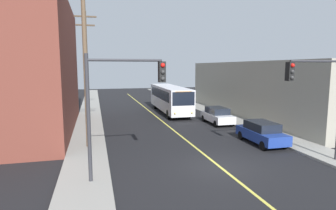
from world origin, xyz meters
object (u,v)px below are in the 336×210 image
Objects in this scene: traffic_signal_left_corner at (122,93)px; parked_car_blue at (262,132)px; utility_pole_mid at (87,60)px; traffic_signal_right_corner at (319,89)px; utility_pole_near at (85,52)px; city_bus at (170,98)px; parked_car_white at (217,115)px.

parked_car_blue is at bearing 22.05° from traffic_signal_left_corner.
traffic_signal_left_corner is at bearing -84.09° from utility_pole_mid.
utility_pole_mid is at bearing 123.52° from traffic_signal_right_corner.
utility_pole_near is 6.84m from traffic_signal_left_corner.
city_bus is 1.05× the size of utility_pole_near.
parked_car_white is 0.38× the size of utility_pole_near.
traffic_signal_left_corner is (-7.61, -19.62, 2.49)m from city_bus.
city_bus is 2.03× the size of traffic_signal_right_corner.
utility_pole_near is at bearing 170.41° from parked_car_blue.
city_bus is 2.77× the size of parked_car_white.
city_bus is 10.61m from utility_pole_mid.
city_bus is at bearing 109.15° from parked_car_white.
utility_pole_mid is (-12.32, 14.68, 5.50)m from parked_car_blue.
utility_pole_mid is at bearing 90.91° from utility_pole_near.
city_bus is 1.08× the size of utility_pole_mid.
utility_pole_near is 12.63m from utility_pole_mid.
utility_pole_mid reaches higher than traffic_signal_right_corner.
utility_pole_near is (-12.08, -5.53, 5.64)m from parked_car_white.
parked_car_white is at bearing 48.73° from traffic_signal_left_corner.
utility_pole_near is (-12.12, 2.05, 5.64)m from parked_car_blue.
parked_car_blue is 1.00× the size of parked_car_white.
traffic_signal_left_corner is at bearing -111.21° from city_bus.
parked_car_white is 0.73× the size of traffic_signal_left_corner.
utility_pole_near reaches higher than parked_car_blue.
parked_car_blue is at bearing 95.63° from traffic_signal_right_corner.
utility_pole_mid reaches higher than parked_car_blue.
traffic_signal_right_corner is at bearing -87.70° from parked_car_white.
traffic_signal_left_corner is 1.00× the size of traffic_signal_right_corner.
traffic_signal_left_corner is at bearing -74.34° from utility_pole_near.
city_bus is at bearing 4.43° from utility_pole_mid.
traffic_signal_right_corner is at bearing -80.89° from city_bus.
parked_car_white is 0.39× the size of utility_pole_mid.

